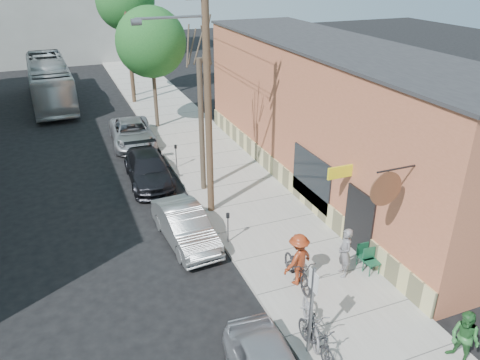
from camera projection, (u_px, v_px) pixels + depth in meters
name	position (u px, v px, depth m)	size (l,w,h in m)	color
ground	(181.00, 278.00, 16.23)	(120.00, 120.00, 0.00)	black
sidewalk	(202.00, 150.00, 26.84)	(4.50, 58.00, 0.15)	#A7A39A
cafe_building	(334.00, 116.00, 22.02)	(6.60, 20.20, 6.61)	#B26142
end_cap_building	(50.00, 1.00, 48.15)	(18.00, 8.00, 12.00)	#959691
sign_post	(312.00, 303.00, 12.30)	(0.07, 0.45, 2.80)	slate
parking_meter_near	(228.00, 223.00, 17.68)	(0.14, 0.14, 1.24)	slate
parking_meter_far	(176.00, 152.00, 24.06)	(0.14, 0.14, 1.24)	slate
utility_pole_near	(206.00, 91.00, 18.02)	(3.57, 0.28, 10.00)	#503A28
utility_pole_far	(127.00, 31.00, 33.29)	(1.80, 0.28, 10.00)	#503A28
tree_bare	(201.00, 127.00, 20.90)	(0.24, 0.24, 6.10)	#44392C
tree_leafy_mid	(151.00, 42.00, 28.08)	(4.24, 4.24, 7.43)	#44392C
tree_leafy_far	(125.00, 1.00, 34.21)	(4.29, 4.29, 9.16)	#44392C
patio_chair_a	(365.00, 257.00, 16.35)	(0.50, 0.50, 0.88)	#14482F
patio_chair_b	(372.00, 262.00, 16.08)	(0.50, 0.50, 0.88)	#14482F
patron_grey	(345.00, 253.00, 15.78)	(0.65, 0.43, 1.80)	slate
patron_green	(464.00, 339.00, 12.31)	(0.81, 0.63, 1.66)	#28642C
cyclist	(298.00, 259.00, 15.37)	(1.20, 0.69, 1.85)	maroon
cyclist_bike	(298.00, 269.00, 15.54)	(0.73, 2.09, 1.10)	black
parked_bike_a	(317.00, 339.00, 12.68)	(0.52, 1.85, 1.11)	black
parked_bike_b	(311.00, 319.00, 13.40)	(0.72, 2.07, 1.09)	slate
car_1	(185.00, 226.00, 18.00)	(1.49, 4.27, 1.41)	#919698
car_2	(148.00, 169.00, 22.84)	(1.97, 4.85, 1.41)	black
car_3	(132.00, 133.00, 27.50)	(2.36, 5.11, 1.42)	#A0A2A8
bus	(50.00, 82.00, 35.08)	(2.75, 11.73, 3.27)	silver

